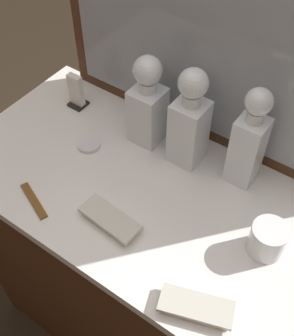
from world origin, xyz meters
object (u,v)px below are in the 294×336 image
silver_brush_left (196,307)px  tortoiseshell_comb (34,201)px  porcelain_dish (89,145)px  napkin_holder (77,93)px  crystal_decanter_far_left (148,108)px  crystal_decanter_left (248,146)px  crystal_tumbler_rear (267,240)px  crystal_decanter_rear (189,126)px  silver_brush_rear (110,220)px

silver_brush_left → tortoiseshell_comb: 0.48m
porcelain_dish → napkin_holder: (-0.14, 0.12, 0.04)m
crystal_decanter_far_left → porcelain_dish: 0.20m
crystal_decanter_left → tortoiseshell_comb: bearing=-136.0°
crystal_tumbler_rear → napkin_holder: bearing=168.8°
crystal_tumbler_rear → porcelain_dish: bearing=178.0°
crystal_decanter_rear → porcelain_dish: crystal_decanter_rear is taller
crystal_decanter_left → crystal_decanter_rear: crystal_decanter_rear is taller
crystal_decanter_left → porcelain_dish: size_ratio=4.47×
crystal_decanter_left → porcelain_dish: 0.44m
crystal_decanter_left → crystal_decanter_rear: size_ratio=1.00×
crystal_decanter_rear → silver_brush_left: 0.45m
crystal_decanter_left → napkin_holder: size_ratio=2.64×
porcelain_dish → silver_brush_left: bearing=-25.7°
crystal_tumbler_rear → silver_brush_left: bearing=-104.0°
crystal_decanter_left → napkin_holder: crystal_decanter_left is taller
crystal_tumbler_rear → silver_brush_left: size_ratio=0.50×
crystal_tumbler_rear → silver_brush_rear: bearing=-156.1°
silver_brush_left → porcelain_dish: 0.55m
silver_brush_left → crystal_tumbler_rear: bearing=76.0°
silver_brush_left → crystal_decanter_rear: bearing=124.5°
crystal_decanter_far_left → silver_brush_rear: (0.10, -0.29, -0.10)m
crystal_decanter_rear → tortoiseshell_comb: crystal_decanter_rear is taller
crystal_decanter_left → crystal_decanter_rear: 0.16m
porcelain_dish → tortoiseshell_comb: porcelain_dish is taller
crystal_decanter_rear → crystal_tumbler_rear: (0.30, -0.14, -0.08)m
crystal_decanter_far_left → silver_brush_left: (0.38, -0.36, -0.10)m
crystal_tumbler_rear → silver_brush_left: (-0.05, -0.22, -0.02)m
porcelain_dish → tortoiseshell_comb: size_ratio=0.52×
crystal_decanter_far_left → tortoiseshell_comb: 0.38m
crystal_decanter_rear → silver_brush_rear: bearing=-97.0°
silver_brush_left → napkin_holder: bearing=150.9°
silver_brush_left → napkin_holder: size_ratio=1.52×
crystal_decanter_far_left → tortoiseshell_comb: bearing=-106.1°
crystal_decanter_rear → silver_brush_rear: (-0.04, -0.29, -0.10)m
crystal_decanter_left → silver_brush_left: (0.09, -0.38, -0.10)m
crystal_decanter_far_left → porcelain_dish: (-0.11, -0.13, -0.10)m
silver_brush_rear → napkin_holder: (-0.35, 0.29, 0.03)m
crystal_decanter_rear → napkin_holder: (-0.39, -0.01, -0.07)m
silver_brush_rear → silver_brush_left: size_ratio=0.96×
silver_brush_rear → napkin_holder: 0.46m
crystal_tumbler_rear → crystal_decanter_far_left: bearing=161.5°
crystal_decanter_far_left → crystal_decanter_rear: crystal_decanter_rear is taller
crystal_decanter_rear → napkin_holder: bearing=-179.1°
porcelain_dish → crystal_decanter_rear: bearing=26.5°
crystal_decanter_far_left → napkin_holder: bearing=-178.1°
crystal_decanter_far_left → crystal_decanter_left: 0.29m
crystal_tumbler_rear → crystal_decanter_rear: bearing=154.8°
crystal_decanter_rear → napkin_holder: size_ratio=2.65×
crystal_decanter_rear → napkin_holder: crystal_decanter_rear is taller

